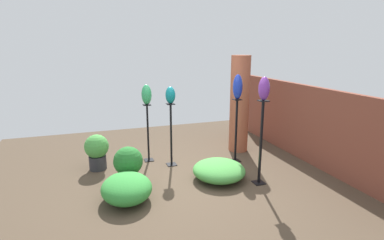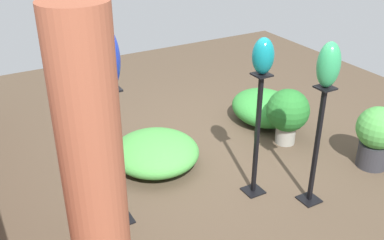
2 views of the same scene
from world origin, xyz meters
TOP-DOWN VIEW (x-y plane):
  - ground_plane at (0.00, 0.00)m, footprint 8.00×8.00m
  - brick_wall_back at (0.00, 2.75)m, footprint 5.60×0.12m
  - brick_pillar at (-1.22, 1.65)m, footprint 0.45×0.45m
  - pedestal_violet at (0.53, 1.18)m, footprint 0.20×0.20m
  - pedestal_jade at (-1.23, -0.53)m, footprint 0.20×0.20m
  - pedestal_teal at (-0.82, -0.12)m, footprint 0.20×0.20m
  - pedestal_cobalt at (-0.59, 1.25)m, footprint 0.20×0.20m
  - art_vase_violet at (0.53, 1.18)m, footprint 0.20×0.19m
  - art_vase_jade at (-1.23, -0.53)m, footprint 0.20×0.21m
  - art_vase_teal at (-0.82, -0.12)m, footprint 0.20×0.20m
  - art_vase_cobalt at (-0.59, 1.25)m, footprint 0.21×0.20m
  - potted_plant_near_pillar at (-1.08, -1.60)m, footprint 0.48×0.48m
  - potted_plant_front_right at (-0.18, -1.08)m, footprint 0.53×0.53m
  - foliage_bed_east at (0.14, 0.55)m, footprint 1.01×0.99m
  - foliage_bed_west at (0.41, -1.19)m, footprint 0.95×0.81m

SIDE VIEW (x-z plane):
  - ground_plane at x=0.00m, z-range 0.00..0.00m
  - foliage_bed_east at x=0.14m, z-range 0.00..0.35m
  - foliage_bed_west at x=0.41m, z-range 0.00..0.43m
  - potted_plant_near_pillar at x=-1.08m, z-range 0.04..0.77m
  - potted_plant_front_right at x=-0.18m, z-range 0.06..0.77m
  - pedestal_jade at x=-1.23m, z-range -0.05..1.20m
  - pedestal_teal at x=-0.82m, z-range -0.05..1.27m
  - pedestal_cobalt at x=-0.59m, z-range -0.05..1.32m
  - pedestal_violet at x=0.53m, z-range -0.06..1.49m
  - brick_wall_back at x=0.00m, z-range 0.00..1.64m
  - brick_pillar at x=-1.22m, z-range 0.00..2.25m
  - art_vase_jade at x=-1.23m, z-range 1.25..1.67m
  - art_vase_teal at x=-0.82m, z-range 1.32..1.66m
  - art_vase_cobalt at x=-0.59m, z-range 1.37..1.89m
  - art_vase_violet at x=0.53m, z-range 1.54..1.95m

